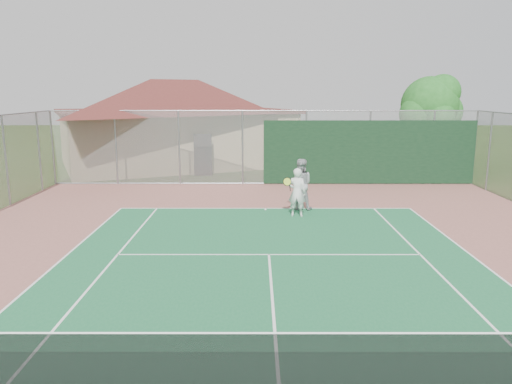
{
  "coord_description": "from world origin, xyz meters",
  "views": [
    {
      "loc": [
        -0.34,
        -6.54,
        4.37
      ],
      "look_at": [
        -0.35,
        9.05,
        1.22
      ],
      "focal_mm": 35.0,
      "sensor_mm": 36.0,
      "label": 1
    }
  ],
  "objects_px": {
    "clubhouse": "(175,114)",
    "player_grey_back": "(300,185)",
    "bleachers": "(140,161)",
    "tree": "(431,107)",
    "player_white_front": "(297,193)"
  },
  "relations": [
    {
      "from": "bleachers",
      "to": "tree",
      "type": "relative_size",
      "value": 0.63
    },
    {
      "from": "tree",
      "to": "player_grey_back",
      "type": "distance_m",
      "value": 13.81
    },
    {
      "from": "clubhouse",
      "to": "player_white_front",
      "type": "xyz_separation_m",
      "value": [
        6.35,
        -13.1,
        -2.17
      ]
    },
    {
      "from": "tree",
      "to": "player_grey_back",
      "type": "height_order",
      "value": "tree"
    },
    {
      "from": "player_white_front",
      "to": "bleachers",
      "type": "bearing_deg",
      "value": -39.91
    },
    {
      "from": "tree",
      "to": "player_white_front",
      "type": "height_order",
      "value": "tree"
    },
    {
      "from": "tree",
      "to": "player_white_front",
      "type": "xyz_separation_m",
      "value": [
        -8.6,
        -11.76,
        -2.64
      ]
    },
    {
      "from": "bleachers",
      "to": "player_grey_back",
      "type": "relative_size",
      "value": 1.76
    },
    {
      "from": "tree",
      "to": "player_white_front",
      "type": "relative_size",
      "value": 3.08
    },
    {
      "from": "clubhouse",
      "to": "player_grey_back",
      "type": "distance_m",
      "value": 13.83
    },
    {
      "from": "bleachers",
      "to": "player_white_front",
      "type": "xyz_separation_m",
      "value": [
        7.82,
        -10.01,
        0.27
      ]
    },
    {
      "from": "player_grey_back",
      "to": "player_white_front",
      "type": "bearing_deg",
      "value": 85.71
    },
    {
      "from": "bleachers",
      "to": "player_white_front",
      "type": "height_order",
      "value": "player_white_front"
    },
    {
      "from": "clubhouse",
      "to": "tree",
      "type": "distance_m",
      "value": 15.01
    },
    {
      "from": "player_white_front",
      "to": "player_grey_back",
      "type": "distance_m",
      "value": 1.12
    }
  ]
}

